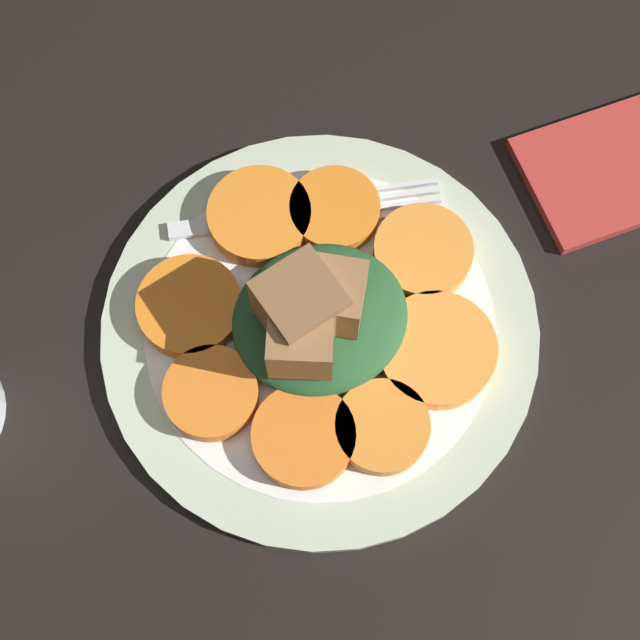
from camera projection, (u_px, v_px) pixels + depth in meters
The scene contains 13 objects.
table_slab at pixel (320, 336), 57.26cm from camera, with size 120.00×120.00×2.00cm, color black.
plate at pixel (320, 328), 55.83cm from camera, with size 27.36×27.36×1.05cm.
carrot_slice_0 at pixel (335, 210), 57.20cm from camera, with size 5.83×5.83×1.38cm, color orange.
carrot_slice_1 at pixel (259, 216), 57.07cm from camera, with size 6.67×6.67×1.38cm, color orange.
carrot_slice_2 at pixel (190, 306), 54.97cm from camera, with size 6.51×6.51×1.38cm, color orange.
carrot_slice_3 at pixel (211, 393), 53.11cm from camera, with size 5.69×5.69×1.38cm, color orange.
carrot_slice_4 at pixel (304, 436), 52.23cm from camera, with size 6.15×6.15×1.38cm, color orange.
carrot_slice_5 at pixel (382, 427), 52.42cm from camera, with size 5.62×5.62×1.38cm, color orange.
carrot_slice_6 at pixel (437, 350), 54.03cm from camera, with size 7.25×7.25×1.38cm, color #F99439.
carrot_slice_7 at pixel (423, 252), 56.21cm from camera, with size 6.27×6.27×1.38cm, color orange.
center_pile at pixel (317, 318), 52.75cm from camera, with size 10.87×9.78×6.80cm.
fork at pixel (312, 212), 57.69cm from camera, with size 17.80×5.35×0.40cm.
napkin at pixel (633, 162), 59.95cm from camera, with size 14.66×8.79×0.80cm.
Camera 1 is at (6.40, 17.14, 55.27)cm, focal length 50.00 mm.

